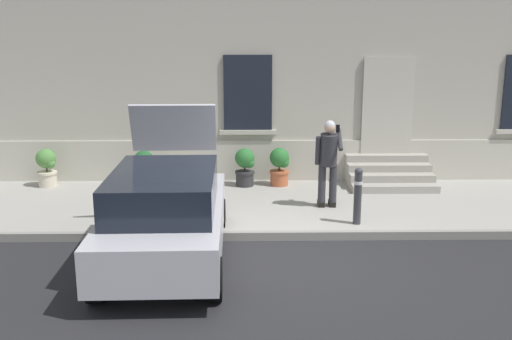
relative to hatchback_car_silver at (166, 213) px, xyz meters
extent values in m
plane|color=#232326|center=(2.03, 0.02, -0.80)|extent=(80.00, 80.00, 0.00)
cube|color=#99968E|center=(2.03, 2.82, -0.72)|extent=(24.00, 3.60, 0.15)
cube|color=gray|center=(2.03, 0.96, -0.72)|extent=(24.00, 0.12, 0.15)
cube|color=#B2AD9E|center=(2.03, 5.32, 2.95)|extent=(24.00, 1.40, 7.50)
cube|color=#BCB7A8|center=(2.03, 4.60, -0.25)|extent=(24.00, 0.08, 1.10)
cube|color=brown|center=(4.49, 4.59, 1.04)|extent=(1.00, 0.08, 2.10)
cube|color=#BCB7A8|center=(4.49, 4.57, 1.09)|extent=(1.16, 0.06, 2.24)
cube|color=black|center=(1.29, 4.59, 1.40)|extent=(1.10, 0.06, 1.70)
cube|color=#BCB7A8|center=(1.29, 4.56, 0.50)|extent=(1.30, 0.12, 0.10)
cube|color=#9E998E|center=(4.49, 3.50, -0.57)|extent=(1.89, 0.32, 0.16)
cube|color=#9E998E|center=(4.49, 3.82, -0.49)|extent=(1.89, 0.32, 0.32)
cube|color=#9E998E|center=(4.49, 4.14, -0.41)|extent=(1.89, 0.32, 0.48)
cube|color=#9E998E|center=(4.49, 4.46, -0.33)|extent=(1.89, 0.32, 0.64)
cube|color=#B7B7BF|center=(0.00, 0.02, -0.18)|extent=(1.83, 4.03, 0.64)
cube|color=black|center=(0.00, -0.13, 0.42)|extent=(1.59, 2.43, 0.56)
cube|color=black|center=(-0.04, 2.03, -0.40)|extent=(1.66, 0.13, 0.20)
cube|color=yellow|center=(-0.04, 2.03, -0.22)|extent=(0.52, 0.03, 0.12)
cube|color=#B21414|center=(-0.80, 2.01, 0.04)|extent=(0.16, 0.04, 0.18)
cube|color=#B21414|center=(0.71, 2.04, 0.04)|extent=(0.16, 0.04, 0.18)
cube|color=#B7B7BF|center=(-0.03, 1.47, 1.10)|extent=(1.49, 0.39, 0.87)
cylinder|color=black|center=(-0.77, -1.40, -0.50)|extent=(0.21, 0.60, 0.60)
cylinder|color=black|center=(0.82, -1.37, -0.50)|extent=(0.21, 0.60, 0.60)
cylinder|color=black|center=(-0.82, 1.40, -0.50)|extent=(0.21, 0.60, 0.60)
cylinder|color=black|center=(0.77, 1.43, -0.50)|extent=(0.21, 0.60, 0.60)
cylinder|color=#333338|center=(3.25, 1.37, -0.17)|extent=(0.14, 0.14, 0.95)
sphere|color=#333338|center=(3.25, 1.37, 0.32)|extent=(0.15, 0.15, 0.15)
cylinder|color=silver|center=(3.25, 1.37, 0.12)|extent=(0.15, 0.15, 0.06)
cylinder|color=#2D2D33|center=(2.74, 2.44, -0.20)|extent=(0.15, 0.15, 0.82)
cube|color=black|center=(2.74, 2.50, -0.60)|extent=(0.12, 0.28, 0.10)
cylinder|color=#2D2D33|center=(2.96, 2.44, -0.20)|extent=(0.15, 0.15, 0.82)
cube|color=black|center=(2.96, 2.50, -0.60)|extent=(0.12, 0.28, 0.10)
cylinder|color=#2D2D33|center=(2.85, 2.40, 0.52)|extent=(0.34, 0.42, 0.66)
sphere|color=tan|center=(2.85, 2.34, 0.96)|extent=(0.22, 0.22, 0.22)
sphere|color=silver|center=(2.85, 2.34, 0.99)|extent=(0.21, 0.21, 0.21)
cylinder|color=#2D2D33|center=(2.63, 2.37, 0.51)|extent=(0.09, 0.16, 0.57)
cylinder|color=#2D2D33|center=(3.05, 2.37, 0.73)|extent=(0.09, 0.43, 0.40)
cube|color=black|center=(3.00, 2.32, 0.94)|extent=(0.07, 0.02, 0.15)
cylinder|color=beige|center=(-3.24, 4.12, -0.48)|extent=(0.40, 0.40, 0.34)
cylinder|color=beige|center=(-3.24, 4.12, -0.34)|extent=(0.44, 0.44, 0.05)
cylinder|color=#47331E|center=(-3.24, 4.12, -0.19)|extent=(0.04, 0.04, 0.24)
sphere|color=#4C843D|center=(-3.24, 4.12, -0.01)|extent=(0.44, 0.44, 0.44)
sphere|color=#4C843D|center=(-3.14, 4.07, -0.11)|extent=(0.24, 0.24, 0.24)
cylinder|color=#606B38|center=(-1.02, 3.90, -0.48)|extent=(0.40, 0.40, 0.34)
cylinder|color=#606B38|center=(-1.02, 3.90, -0.34)|extent=(0.44, 0.44, 0.05)
cylinder|color=#47331E|center=(-1.02, 3.90, -0.19)|extent=(0.04, 0.04, 0.24)
sphere|color=#1E5628|center=(-1.02, 3.90, -0.01)|extent=(0.44, 0.44, 0.44)
sphere|color=#1E5628|center=(-0.92, 3.85, -0.11)|extent=(0.24, 0.24, 0.24)
cylinder|color=#2D2D30|center=(1.21, 4.10, -0.48)|extent=(0.40, 0.40, 0.34)
cylinder|color=#2D2D30|center=(1.21, 4.10, -0.34)|extent=(0.44, 0.44, 0.05)
cylinder|color=#47331E|center=(1.21, 4.10, -0.19)|extent=(0.04, 0.04, 0.24)
sphere|color=#286B2D|center=(1.21, 4.10, -0.01)|extent=(0.44, 0.44, 0.44)
sphere|color=#286B2D|center=(1.31, 4.05, -0.11)|extent=(0.24, 0.24, 0.24)
cylinder|color=#B25B38|center=(1.99, 4.13, -0.48)|extent=(0.40, 0.40, 0.34)
cylinder|color=#B25B38|center=(1.99, 4.13, -0.34)|extent=(0.44, 0.44, 0.05)
cylinder|color=#47331E|center=(1.99, 4.13, -0.19)|extent=(0.04, 0.04, 0.24)
sphere|color=#286B2D|center=(1.99, 4.13, -0.01)|extent=(0.44, 0.44, 0.44)
sphere|color=#286B2D|center=(2.09, 4.08, -0.11)|extent=(0.24, 0.24, 0.24)
camera|label=1|loc=(1.27, -8.63, 2.73)|focal=40.74mm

